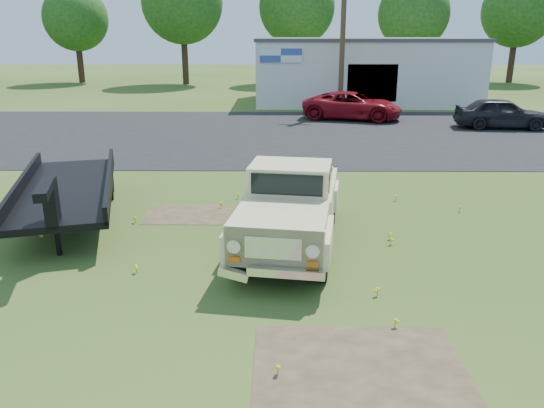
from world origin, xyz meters
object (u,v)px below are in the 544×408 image
Objects in this scene: red_pickup at (352,106)px; dark_sedan at (501,113)px; flatbed_trailer at (67,184)px; vintage_pickup_truck at (290,205)px.

red_pickup is 7.43m from dark_sedan.
dark_sedan is (16.24, 13.36, -0.15)m from flatbed_trailer.
flatbed_trailer is (-5.58, 1.81, -0.06)m from vintage_pickup_truck.
dark_sedan is at bearing 63.21° from vintage_pickup_truck.
vintage_pickup_truck is 0.80× the size of flatbed_trailer.
red_pickup is at bearing 44.40° from flatbed_trailer.
flatbed_trailer is 18.58m from red_pickup.
flatbed_trailer reaches higher than red_pickup.
vintage_pickup_truck is 5.86m from flatbed_trailer.
flatbed_trailer is at bearing 170.35° from vintage_pickup_truck.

